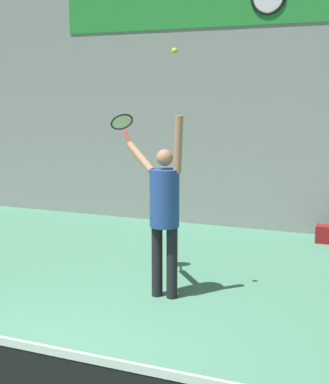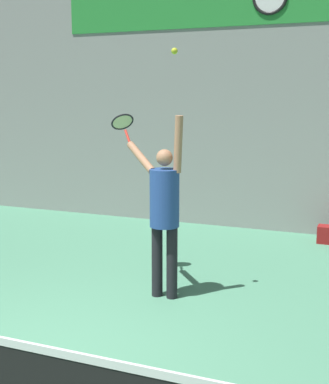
% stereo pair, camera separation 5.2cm
% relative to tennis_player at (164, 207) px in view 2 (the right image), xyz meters
% --- Properties ---
extents(ground_plane, '(18.00, 18.00, 0.00)m').
position_rel_tennis_player_xyz_m(ground_plane, '(-0.43, -2.13, -1.09)').
color(ground_plane, '#4C8C6B').
extents(back_wall, '(18.00, 0.10, 5.00)m').
position_rel_tennis_player_xyz_m(back_wall, '(-0.43, 3.73, 1.41)').
color(back_wall, gray).
rests_on(back_wall, ground_plane).
extents(sponsor_banner, '(5.98, 0.02, 0.88)m').
position_rel_tennis_player_xyz_m(sponsor_banner, '(-0.43, 3.67, 2.90)').
color(sponsor_banner, '#288C38').
extents(tennis_player, '(0.90, 0.59, 2.15)m').
position_rel_tennis_player_xyz_m(tennis_player, '(0.00, 0.00, 0.00)').
color(tennis_player, black).
rests_on(tennis_player, ground_plane).
extents(tennis_racket, '(0.39, 0.38, 0.39)m').
position_rel_tennis_player_xyz_m(tennis_racket, '(-0.78, 0.52, 0.93)').
color(tennis_racket, red).
extents(tennis_ball, '(0.07, 0.07, 0.07)m').
position_rel_tennis_player_xyz_m(tennis_ball, '(0.14, -0.04, 1.75)').
color(tennis_ball, '#CCDB2D').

